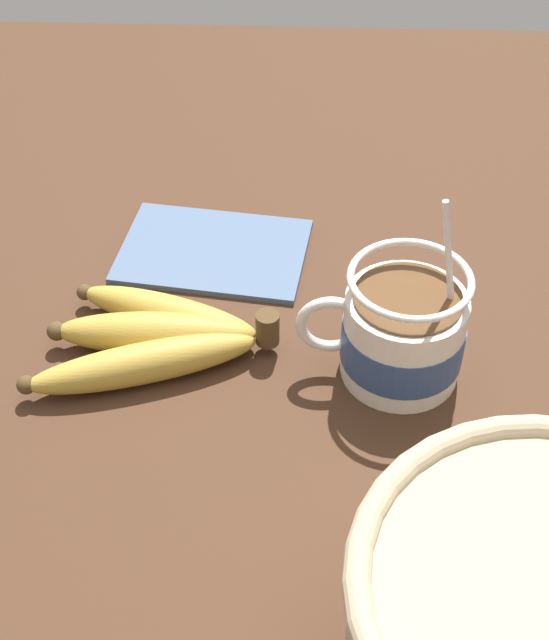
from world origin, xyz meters
TOP-DOWN VIEW (x-y plane):
  - table at (0.00, 0.00)cm, footprint 133.29×133.29cm
  - coffee_mug at (-4.55, -1.69)cm, footprint 13.64×9.93cm
  - banana_bunch at (15.71, -3.02)cm, footprint 20.69×14.61cm
  - napkin at (12.13, -16.60)cm, footprint 19.02×14.48cm

SIDE VIEW (x-z plane):
  - table at x=0.00cm, z-range 0.00..2.51cm
  - napkin at x=12.13cm, z-range 2.51..3.11cm
  - banana_bunch at x=15.71cm, z-range 2.17..6.34cm
  - coffee_mug at x=-4.55cm, z-range -1.88..15.37cm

